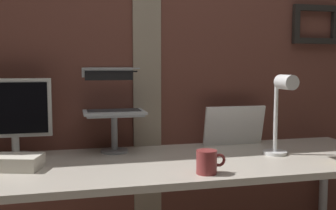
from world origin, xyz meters
The scene contains 9 objects.
brick_wall_back centered at (0.00, 0.36, 1.19)m, with size 3.71×0.16×2.38m.
desk centered at (-0.05, -0.06, 0.68)m, with size 2.17×0.72×0.75m.
monitor centered at (-0.77, 0.18, 0.96)m, with size 0.35×0.18×0.38m.
laptop_stand centered at (-0.30, 0.18, 0.88)m, with size 0.28×0.22×0.20m.
laptop centered at (-0.30, 0.25, 1.01)m, with size 0.31×0.28×0.23m.
whiteboard_panel centered at (0.37, 0.20, 0.86)m, with size 0.35×0.02×0.22m, color white.
desk_lamp centered at (0.47, -0.11, 1.00)m, with size 0.12×0.20×0.40m.
coffee_mug centered at (0.03, -0.32, 0.80)m, with size 0.12×0.09×0.10m.
paper_clutter_stack centered at (-0.74, -0.06, 0.78)m, with size 0.20×0.14×0.06m, color silver.
Camera 1 is at (-0.51, -1.82, 1.19)m, focal length 42.23 mm.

